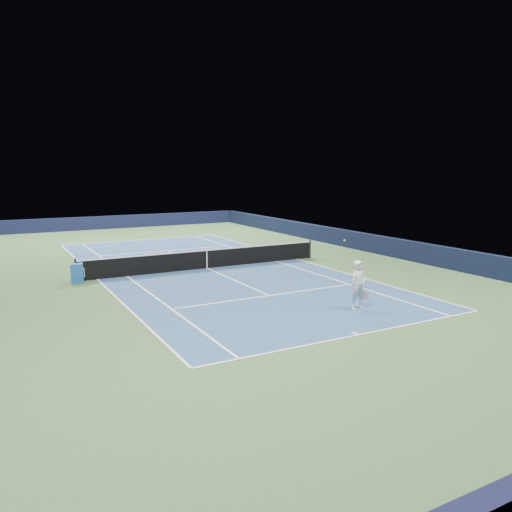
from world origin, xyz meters
TOP-DOWN VIEW (x-y plane):
  - ground at (0.00, 0.00)m, footprint 40.00×40.00m
  - wall_far at (0.00, 19.82)m, footprint 22.00×0.35m
  - wall_right at (10.82, 0.00)m, footprint 0.35×40.00m
  - court_surface at (0.00, 0.00)m, footprint 10.97×23.77m
  - baseline_far at (0.00, 11.88)m, footprint 10.97×0.08m
  - baseline_near at (0.00, -11.88)m, footprint 10.97×0.08m
  - sideline_doubles_right at (5.49, 0.00)m, footprint 0.08×23.77m
  - sideline_doubles_left at (-5.49, 0.00)m, footprint 0.08×23.77m
  - sideline_singles_right at (4.12, 0.00)m, footprint 0.08×23.77m
  - sideline_singles_left at (-4.12, 0.00)m, footprint 0.08×23.77m
  - service_line_far at (0.00, 6.40)m, footprint 8.23×0.08m
  - service_line_near at (0.00, -6.40)m, footprint 8.23×0.08m
  - center_service_line at (0.00, 0.00)m, footprint 0.08×12.80m
  - center_mark_far at (0.00, 11.73)m, footprint 0.08×0.30m
  - center_mark_near at (0.00, -11.73)m, footprint 0.08×0.30m
  - tennis_net at (0.00, 0.00)m, footprint 12.90×0.10m
  - sponsor_cube at (-6.40, -0.24)m, footprint 0.60×0.56m
  - tennis_player at (1.88, -9.60)m, footprint 0.81×1.26m

SIDE VIEW (x-z plane):
  - ground at x=0.00m, z-range 0.00..0.00m
  - court_surface at x=0.00m, z-range 0.00..0.01m
  - baseline_far at x=0.00m, z-range 0.01..0.01m
  - baseline_near at x=0.00m, z-range 0.01..0.01m
  - sideline_doubles_right at x=5.49m, z-range 0.01..0.01m
  - sideline_doubles_left at x=-5.49m, z-range 0.01..0.01m
  - sideline_singles_right at x=4.12m, z-range 0.01..0.01m
  - sideline_singles_left at x=-4.12m, z-range 0.01..0.01m
  - service_line_far at x=0.00m, z-range 0.01..0.01m
  - service_line_near at x=0.00m, z-range 0.01..0.01m
  - center_service_line at x=0.00m, z-range 0.01..0.01m
  - center_mark_far at x=0.00m, z-range 0.01..0.01m
  - center_mark_near at x=0.00m, z-range 0.01..0.01m
  - sponsor_cube at x=-6.40m, z-range 0.00..0.87m
  - tennis_net at x=0.00m, z-range -0.03..1.04m
  - wall_far at x=0.00m, z-range 0.00..1.10m
  - wall_right at x=10.82m, z-range 0.00..1.10m
  - tennis_player at x=1.88m, z-range -0.32..2.10m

